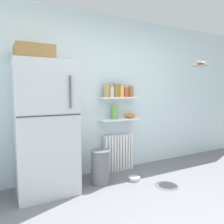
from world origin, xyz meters
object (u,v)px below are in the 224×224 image
object	(u,v)px
shelf_bowl	(130,116)
hanging_fruit_basket	(200,64)
vase	(115,112)
storage_jar_0	(107,90)
storage_jar_2	(117,90)
storage_jar_5	(131,91)
storage_jar_1	(112,91)
refrigerator	(45,125)
storage_jar_4	(126,92)
radiator	(118,152)
storage_jar_3	(122,91)
trash_bin	(101,167)
pet_food_bowl	(134,179)

from	to	relation	value
shelf_bowl	hanging_fruit_basket	world-z (taller)	hanging_fruit_basket
vase	hanging_fruit_basket	bearing A→B (deg)	-16.42
storage_jar_0	vase	distance (m)	0.40
storage_jar_2	storage_jar_5	world-z (taller)	storage_jar_2
storage_jar_1	vase	size ratio (longest dim) A/B	0.84
refrigerator	storage_jar_4	world-z (taller)	refrigerator
radiator	vase	xyz separation A→B (m)	(-0.08, -0.03, 0.70)
storage_jar_4	shelf_bowl	xyz separation A→B (m)	(0.08, 0.00, -0.41)
vase	storage_jar_0	bearing A→B (deg)	180.00
shelf_bowl	storage_jar_3	bearing A→B (deg)	180.00
storage_jar_3	vase	distance (m)	0.38
storage_jar_2	vase	world-z (taller)	storage_jar_2
radiator	storage_jar_4	world-z (taller)	storage_jar_4
storage_jar_1	hanging_fruit_basket	distance (m)	1.67
storage_jar_0	storage_jar_2	xyz separation A→B (m)	(0.19, 0.00, 0.00)
storage_jar_4	vase	bearing A→B (deg)	180.00
refrigerator	trash_bin	bearing A→B (deg)	-8.10
shelf_bowl	storage_jar_1	bearing A→B (deg)	180.00
storage_jar_5	trash_bin	world-z (taller)	storage_jar_5
storage_jar_0	storage_jar_4	bearing A→B (deg)	0.00
vase	storage_jar_2	bearing A→B (deg)	0.00
pet_food_bowl	storage_jar_4	bearing A→B (deg)	74.23
storage_jar_1	vase	xyz separation A→B (m)	(0.06, 0.00, -0.35)
storage_jar_3	shelf_bowl	world-z (taller)	storage_jar_3
storage_jar_0	storage_jar_4	size ratio (longest dim) A/B	1.30
vase	shelf_bowl	xyz separation A→B (m)	(0.31, 0.00, -0.07)
pet_food_bowl	refrigerator	bearing A→B (deg)	168.66
refrigerator	storage_jar_1	size ratio (longest dim) A/B	10.30
trash_bin	hanging_fruit_basket	world-z (taller)	hanging_fruit_basket
refrigerator	storage_jar_4	bearing A→B (deg)	8.63
storage_jar_2	shelf_bowl	bearing A→B (deg)	0.00
storage_jar_5	pet_food_bowl	bearing A→B (deg)	-115.79
radiator	pet_food_bowl	xyz separation A→B (m)	(0.01, -0.49, -0.28)
storage_jar_2	pet_food_bowl	bearing A→B (deg)	-83.20
refrigerator	vase	distance (m)	1.19
storage_jar_5	hanging_fruit_basket	distance (m)	1.33
storage_jar_2	storage_jar_4	xyz separation A→B (m)	(0.19, 0.00, -0.03)
vase	trash_bin	distance (m)	0.92
storage_jar_5	storage_jar_1	bearing A→B (deg)	180.00
radiator	storage_jar_0	xyz separation A→B (m)	(-0.23, -0.03, 1.07)
refrigerator	storage_jar_3	distance (m)	1.39
storage_jar_3	shelf_bowl	distance (m)	0.47
trash_bin	pet_food_bowl	xyz separation A→B (m)	(0.50, -0.15, -0.22)
storage_jar_5	refrigerator	bearing A→B (deg)	-171.90
shelf_bowl	hanging_fruit_basket	distance (m)	1.54
storage_jar_1	pet_food_bowl	bearing A→B (deg)	-72.25
storage_jar_2	storage_jar_3	world-z (taller)	storage_jar_2
storage_jar_1	storage_jar_5	xyz separation A→B (m)	(0.37, -0.00, 0.00)
radiator	refrigerator	bearing A→B (deg)	-169.09
storage_jar_3	vase	bearing A→B (deg)	180.00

